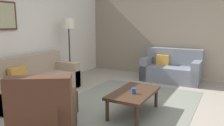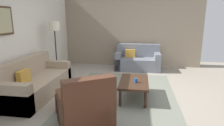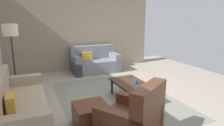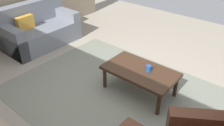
{
  "view_description": "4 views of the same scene",
  "coord_description": "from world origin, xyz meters",
  "px_view_note": "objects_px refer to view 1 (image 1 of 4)",
  "views": [
    {
      "loc": [
        -3.62,
        -1.72,
        1.6
      ],
      "look_at": [
        -0.22,
        0.15,
        0.88
      ],
      "focal_mm": 35.07,
      "sensor_mm": 36.0,
      "label": 1
    },
    {
      "loc": [
        -4.36,
        -0.41,
        1.8
      ],
      "look_at": [
        0.05,
        0.27,
        0.75
      ],
      "focal_mm": 30.66,
      "sensor_mm": 36.0,
      "label": 2
    },
    {
      "loc": [
        -3.95,
        1.82,
        1.86
      ],
      "look_at": [
        0.15,
        0.04,
        0.82
      ],
      "focal_mm": 32.05,
      "sensor_mm": 36.0,
      "label": 3
    },
    {
      "loc": [
        -1.7,
        2.2,
        2.3
      ],
      "look_at": [
        -0.19,
        0.39,
        0.84
      ],
      "focal_mm": 36.59,
      "sensor_mm": 36.0,
      "label": 4
    }
  ],
  "objects_px": {
    "coffee_table": "(134,94)",
    "lamp_standing": "(69,30)",
    "couch_loveseat": "(172,70)",
    "armchair_leather": "(45,119)",
    "ottoman": "(56,104)",
    "cup": "(134,91)",
    "framed_artwork": "(0,15)",
    "couch_main": "(32,82)"
  },
  "relations": [
    {
      "from": "couch_main",
      "to": "ottoman",
      "type": "distance_m",
      "value": 1.33
    },
    {
      "from": "coffee_table",
      "to": "framed_artwork",
      "type": "xyz_separation_m",
      "value": [
        -0.5,
        2.79,
        1.39
      ]
    },
    {
      "from": "coffee_table",
      "to": "lamp_standing",
      "type": "distance_m",
      "value": 2.86
    },
    {
      "from": "lamp_standing",
      "to": "framed_artwork",
      "type": "xyz_separation_m",
      "value": [
        -1.67,
        0.41,
        0.34
      ]
    },
    {
      "from": "framed_artwork",
      "to": "armchair_leather",
      "type": "bearing_deg",
      "value": -113.63
    },
    {
      "from": "couch_loveseat",
      "to": "lamp_standing",
      "type": "relative_size",
      "value": 0.91
    },
    {
      "from": "couch_main",
      "to": "coffee_table",
      "type": "distance_m",
      "value": 2.39
    },
    {
      "from": "couch_loveseat",
      "to": "cup",
      "type": "distance_m",
      "value": 2.78
    },
    {
      "from": "coffee_table",
      "to": "framed_artwork",
      "type": "bearing_deg",
      "value": 100.23
    },
    {
      "from": "couch_main",
      "to": "cup",
      "type": "bearing_deg",
      "value": -88.77
    },
    {
      "from": "couch_main",
      "to": "ottoman",
      "type": "xyz_separation_m",
      "value": [
        -0.55,
        -1.21,
        -0.1
      ]
    },
    {
      "from": "armchair_leather",
      "to": "ottoman",
      "type": "bearing_deg",
      "value": 33.03
    },
    {
      "from": "armchair_leather",
      "to": "cup",
      "type": "relative_size",
      "value": 11.5
    },
    {
      "from": "lamp_standing",
      "to": "couch_loveseat",
      "type": "bearing_deg",
      "value": -58.22
    },
    {
      "from": "armchair_leather",
      "to": "cup",
      "type": "xyz_separation_m",
      "value": [
        1.29,
        -0.77,
        0.15
      ]
    },
    {
      "from": "couch_loveseat",
      "to": "lamp_standing",
      "type": "height_order",
      "value": "lamp_standing"
    },
    {
      "from": "ottoman",
      "to": "coffee_table",
      "type": "distance_m",
      "value": 1.38
    },
    {
      "from": "armchair_leather",
      "to": "ottoman",
      "type": "xyz_separation_m",
      "value": [
        0.69,
        0.45,
        -0.11
      ]
    },
    {
      "from": "ottoman",
      "to": "coffee_table",
      "type": "bearing_deg",
      "value": -58.7
    },
    {
      "from": "ottoman",
      "to": "framed_artwork",
      "type": "height_order",
      "value": "framed_artwork"
    },
    {
      "from": "coffee_table",
      "to": "couch_main",
      "type": "bearing_deg",
      "value": 94.01
    },
    {
      "from": "cup",
      "to": "framed_artwork",
      "type": "xyz_separation_m",
      "value": [
        -0.39,
        2.83,
        1.29
      ]
    },
    {
      "from": "couch_loveseat",
      "to": "coffee_table",
      "type": "xyz_separation_m",
      "value": [
        -2.66,
        0.02,
        0.06
      ]
    },
    {
      "from": "cup",
      "to": "lamp_standing",
      "type": "height_order",
      "value": "lamp_standing"
    },
    {
      "from": "couch_loveseat",
      "to": "couch_main",
      "type": "bearing_deg",
      "value": 139.53
    },
    {
      "from": "coffee_table",
      "to": "cup",
      "type": "xyz_separation_m",
      "value": [
        -0.12,
        -0.04,
        0.1
      ]
    },
    {
      "from": "armchair_leather",
      "to": "ottoman",
      "type": "relative_size",
      "value": 1.98
    },
    {
      "from": "couch_loveseat",
      "to": "armchair_leather",
      "type": "bearing_deg",
      "value": 169.59
    },
    {
      "from": "lamp_standing",
      "to": "framed_artwork",
      "type": "distance_m",
      "value": 1.75
    },
    {
      "from": "framed_artwork",
      "to": "coffee_table",
      "type": "bearing_deg",
      "value": -79.77
    },
    {
      "from": "coffee_table",
      "to": "armchair_leather",
      "type": "bearing_deg",
      "value": 152.81
    },
    {
      "from": "coffee_table",
      "to": "cup",
      "type": "bearing_deg",
      "value": -159.24
    },
    {
      "from": "couch_loveseat",
      "to": "armchair_leather",
      "type": "height_order",
      "value": "armchair_leather"
    },
    {
      "from": "coffee_table",
      "to": "framed_artwork",
      "type": "height_order",
      "value": "framed_artwork"
    },
    {
      "from": "couch_loveseat",
      "to": "ottoman",
      "type": "height_order",
      "value": "couch_loveseat"
    },
    {
      "from": "ottoman",
      "to": "lamp_standing",
      "type": "relative_size",
      "value": 0.33
    },
    {
      "from": "couch_loveseat",
      "to": "armchair_leather",
      "type": "xyz_separation_m",
      "value": [
        -4.07,
        0.75,
        0.01
      ]
    },
    {
      "from": "coffee_table",
      "to": "ottoman",
      "type": "bearing_deg",
      "value": 121.3
    },
    {
      "from": "couch_main",
      "to": "lamp_standing",
      "type": "bearing_deg",
      "value": -0.04
    },
    {
      "from": "armchair_leather",
      "to": "coffee_table",
      "type": "xyz_separation_m",
      "value": [
        1.41,
        -0.72,
        0.05
      ]
    },
    {
      "from": "ottoman",
      "to": "framed_artwork",
      "type": "distance_m",
      "value": 2.25
    },
    {
      "from": "armchair_leather",
      "to": "couch_main",
      "type": "bearing_deg",
      "value": 53.29
    }
  ]
}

